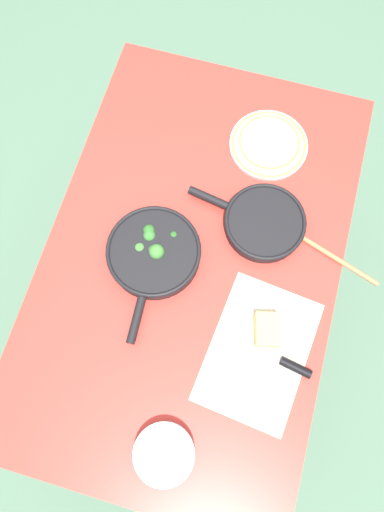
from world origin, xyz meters
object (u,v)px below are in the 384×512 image
(skillet_broccoli, at_px, (154,253))
(cheese_block, at_px, (267,330))
(skillet_eggs, at_px, (263,223))
(dinner_plate_stack, at_px, (269,144))
(wooden_spoon, at_px, (305,239))
(prep_bowl_steel, at_px, (164,454))
(grater_knife, at_px, (279,360))

(skillet_broccoli, xyz_separation_m, cheese_block, (0.12, 0.35, -0.01))
(skillet_eggs, bearing_deg, dinner_plate_stack, -70.96)
(wooden_spoon, xyz_separation_m, prep_bowl_steel, (0.65, -0.23, 0.01))
(skillet_eggs, bearing_deg, grater_knife, 119.56)
(dinner_plate_stack, bearing_deg, grater_knife, 15.53)
(cheese_block, bearing_deg, skillet_eggs, -164.83)
(wooden_spoon, distance_m, grater_knife, 0.35)
(wooden_spoon, xyz_separation_m, grater_knife, (0.35, 0.00, 0.00))
(wooden_spoon, height_order, prep_bowl_steel, prep_bowl_steel)
(grater_knife, height_order, cheese_block, cheese_block)
(cheese_block, distance_m, prep_bowl_steel, 0.41)
(skillet_broccoli, xyz_separation_m, grater_knife, (0.19, 0.40, -0.02))
(skillet_eggs, bearing_deg, cheese_block, 114.93)
(cheese_block, xyz_separation_m, dinner_plate_stack, (-0.56, -0.12, -0.01))
(wooden_spoon, height_order, cheese_block, cheese_block)
(skillet_broccoli, bearing_deg, grater_knife, 61.96)
(skillet_broccoli, height_order, dinner_plate_stack, skillet_broccoli)
(skillet_eggs, bearing_deg, prep_bowl_steel, 91.51)
(grater_knife, distance_m, prep_bowl_steel, 0.38)
(grater_knife, height_order, prep_bowl_steel, prep_bowl_steel)
(skillet_broccoli, height_order, prep_bowl_steel, skillet_broccoli)
(cheese_block, bearing_deg, skillet_broccoli, -108.83)
(dinner_plate_stack, bearing_deg, wooden_spoon, 32.32)
(grater_knife, bearing_deg, prep_bowl_steel, 63.31)
(skillet_eggs, distance_m, grater_knife, 0.38)
(skillet_broccoli, relative_size, grater_knife, 1.53)
(wooden_spoon, bearing_deg, grater_knife, 108.79)
(prep_bowl_steel, bearing_deg, grater_knife, 143.17)
(skillet_eggs, height_order, prep_bowl_steel, skillet_eggs)
(cheese_block, height_order, prep_bowl_steel, cheese_block)
(skillet_eggs, distance_m, wooden_spoon, 0.13)
(skillet_eggs, xyz_separation_m, cheese_block, (0.30, 0.08, 0.00))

